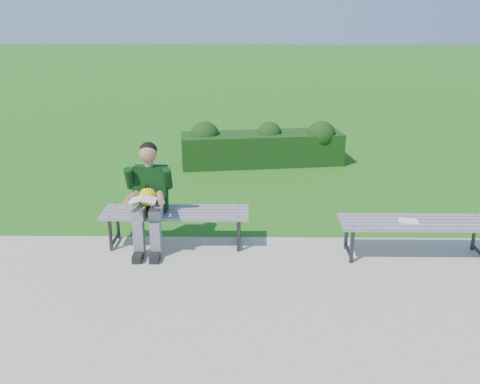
{
  "coord_description": "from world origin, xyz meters",
  "views": [
    {
      "loc": [
        0.09,
        -6.37,
        2.83
      ],
      "look_at": [
        0.0,
        -0.14,
        0.69
      ],
      "focal_mm": 40.0,
      "sensor_mm": 36.0,
      "label": 1
    }
  ],
  "objects_px": {
    "hedge": "(263,146)",
    "bench_right": "(416,225)",
    "seated_boy": "(149,195)",
    "paper_sheet": "(408,221)",
    "bench_left": "(176,215)"
  },
  "relations": [
    {
      "from": "hedge",
      "to": "bench_right",
      "type": "bearing_deg",
      "value": -67.21
    },
    {
      "from": "hedge",
      "to": "bench_right",
      "type": "height_order",
      "value": "hedge"
    },
    {
      "from": "hedge",
      "to": "seated_boy",
      "type": "xyz_separation_m",
      "value": [
        -1.47,
        -3.86,
        0.35
      ]
    },
    {
      "from": "seated_boy",
      "to": "paper_sheet",
      "type": "height_order",
      "value": "seated_boy"
    },
    {
      "from": "bench_left",
      "to": "paper_sheet",
      "type": "bearing_deg",
      "value": -5.99
    },
    {
      "from": "hedge",
      "to": "seated_boy",
      "type": "height_order",
      "value": "seated_boy"
    },
    {
      "from": "seated_boy",
      "to": "bench_left",
      "type": "bearing_deg",
      "value": 17.03
    },
    {
      "from": "hedge",
      "to": "seated_boy",
      "type": "distance_m",
      "value": 4.15
    },
    {
      "from": "bench_left",
      "to": "seated_boy",
      "type": "height_order",
      "value": "seated_boy"
    },
    {
      "from": "bench_left",
      "to": "seated_boy",
      "type": "relative_size",
      "value": 1.37
    },
    {
      "from": "seated_boy",
      "to": "paper_sheet",
      "type": "bearing_deg",
      "value": -3.71
    },
    {
      "from": "hedge",
      "to": "bench_right",
      "type": "xyz_separation_m",
      "value": [
        1.71,
        -4.06,
        0.05
      ]
    },
    {
      "from": "bench_right",
      "to": "seated_boy",
      "type": "relative_size",
      "value": 1.37
    },
    {
      "from": "bench_left",
      "to": "paper_sheet",
      "type": "height_order",
      "value": "bench_left"
    },
    {
      "from": "bench_left",
      "to": "bench_right",
      "type": "height_order",
      "value": "same"
    }
  ]
}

